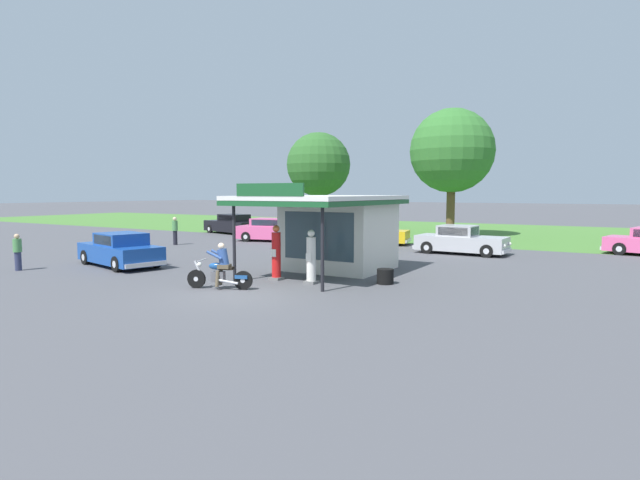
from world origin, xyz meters
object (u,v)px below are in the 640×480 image
Objects in this scene: parked_car_second_row_spare at (461,241)px; bystander_admiring_sedan at (341,241)px; bystander_standing_back_lot at (18,251)px; parked_car_back_row_centre_left at (232,225)px; parked_car_back_row_left at (371,234)px; gas_pump_offside at (311,259)px; parked_car_back_row_far_right at (275,231)px; featured_classic_sedan at (120,251)px; spare_tire_stack at (385,276)px; motorcycle_with_rider at (221,270)px; bystander_leaning_by_kiosk at (175,230)px; gas_pump_nearside at (276,255)px.

bystander_admiring_sedan is (-4.95, -4.32, 0.09)m from parked_car_second_row_spare.
parked_car_back_row_centre_left is at bearing 104.27° from bystander_standing_back_lot.
parked_car_back_row_centre_left reaches higher than parked_car_back_row_left.
parked_car_back_row_centre_left is (-17.14, 15.70, -0.17)m from gas_pump_offside.
parked_car_back_row_far_right is 1.07× the size of parked_car_back_row_left.
featured_classic_sedan is 12.10m from spare_tire_stack.
gas_pump_offside reaches higher than parked_car_second_row_spare.
motorcycle_with_rider reaches higher than bystander_standing_back_lot.
motorcycle_with_rider is 23.59m from parked_car_back_row_centre_left.
motorcycle_with_rider is 1.26× the size of bystander_leaning_by_kiosk.
motorcycle_with_rider is at bearing -37.98° from bystander_leaning_by_kiosk.
gas_pump_nearside is 11.29m from bystander_standing_back_lot.
gas_pump_nearside reaches higher than featured_classic_sedan.
bystander_admiring_sedan is 2.50× the size of spare_tire_stack.
bystander_leaning_by_kiosk is 2.91× the size of spare_tire_stack.
featured_classic_sedan is at bearing -130.51° from bystander_admiring_sedan.
gas_pump_nearside is 1.33× the size of bystander_standing_back_lot.
featured_classic_sedan is 12.94m from parked_car_back_row_far_right.
gas_pump_offside is 23.25m from parked_car_back_row_centre_left.
parked_car_back_row_centre_left is 3.21× the size of bystander_leaning_by_kiosk.
parked_car_back_row_far_right is at bearing 177.36° from parked_car_second_row_spare.
parked_car_back_row_far_right is 3.74× the size of bystander_admiring_sedan.
parked_car_back_row_left is (-2.58, 13.90, -0.28)m from gas_pump_nearside.
parked_car_back_row_centre_left is 8.94m from bystander_leaning_by_kiosk.
bystander_admiring_sedan is at bearing 130.01° from spare_tire_stack.
bystander_admiring_sedan is at bearing 99.48° from gas_pump_nearside.
gas_pump_offside reaches higher than bystander_leaning_by_kiosk.
motorcycle_with_rider is 0.43× the size of featured_classic_sedan.
bystander_leaning_by_kiosk is (2.69, -8.52, 0.21)m from parked_car_back_row_centre_left.
featured_classic_sedan is at bearing 49.65° from bystander_standing_back_lot.
bystander_leaning_by_kiosk reaches higher than spare_tire_stack.
parked_car_back_row_centre_left is (-15.05, 18.17, 0.06)m from motorcycle_with_rider.
bystander_leaning_by_kiosk is at bearing 150.92° from gas_pump_nearside.
parked_car_back_row_far_right reaches higher than spare_tire_stack.
parked_car_back_row_centre_left is at bearing 172.11° from parked_car_back_row_left.
parked_car_back_row_far_right is at bearing -165.61° from parked_car_back_row_left.
featured_classic_sedan is (-9.61, -0.64, -0.20)m from gas_pump_offside.
featured_classic_sedan is at bearing -58.26° from bystander_leaning_by_kiosk.
bystander_admiring_sedan is at bearing 49.49° from featured_classic_sedan.
bystander_leaning_by_kiosk is at bearing -128.00° from parked_car_back_row_far_right.
parked_car_back_row_centre_left reaches higher than parked_car_second_row_spare.
parked_car_back_row_far_right is 6.46m from bystander_leaning_by_kiosk.
parked_car_second_row_spare reaches higher than spare_tire_stack.
motorcycle_with_rider reaches higher than parked_car_back_row_centre_left.
gas_pump_nearside reaches higher than gas_pump_offside.
bystander_leaning_by_kiosk is (-10.33, -6.72, 0.27)m from parked_car_back_row_left.
spare_tire_stack is (2.33, 1.28, -0.62)m from gas_pump_offside.
gas_pump_nearside reaches higher than bystander_admiring_sedan.
parked_car_back_row_left is at bearing -7.89° from parked_car_back_row_centre_left.
parked_car_back_row_far_right reaches higher than featured_classic_sedan.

